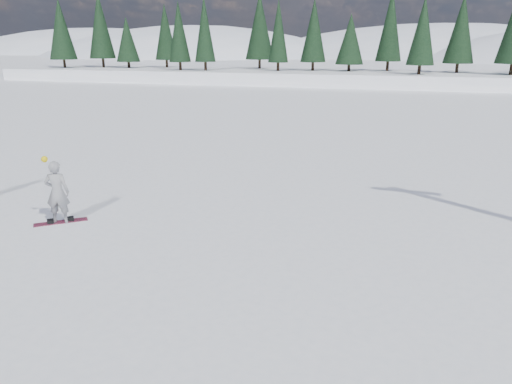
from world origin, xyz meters
TOP-DOWN VIEW (x-y plane):
  - ground at (0.00, 0.00)m, footprint 420.00×420.00m
  - alpine_backdrop at (-11.72, 189.18)m, footprint 412.50×227.00m
  - snowboarder_woman at (0.20, 1.28)m, footprint 0.79×0.64m
  - snowboard_woman at (0.20, 1.28)m, footprint 1.33×1.18m

SIDE VIEW (x-z plane):
  - alpine_backdrop at x=-11.72m, z-range -40.58..12.62m
  - ground at x=0.00m, z-range 0.00..0.00m
  - snowboard_woman at x=0.20m, z-range 0.00..0.03m
  - snowboarder_woman at x=0.20m, z-range -0.07..1.96m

